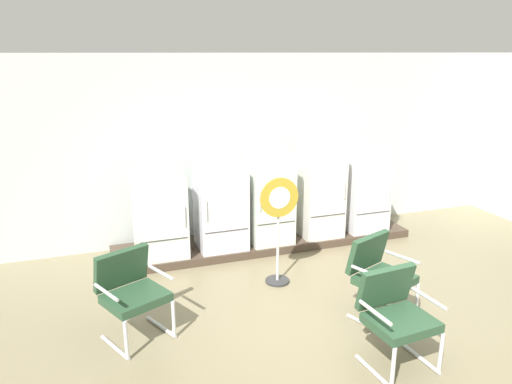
% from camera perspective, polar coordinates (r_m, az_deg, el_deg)
% --- Properties ---
extents(ground, '(12.00, 10.00, 0.05)m').
position_cam_1_polar(ground, '(5.34, 12.98, -18.13)').
color(ground, '#7F7255').
extents(back_wall, '(11.76, 0.12, 2.94)m').
position_cam_1_polar(back_wall, '(7.88, -0.47, 5.50)').
color(back_wall, silver).
rests_on(back_wall, ground).
extents(display_plinth, '(4.71, 0.95, 0.12)m').
position_cam_1_polar(display_plinth, '(7.70, 1.08, -5.81)').
color(display_plinth, '#48392D').
rests_on(display_plinth, ground).
extents(refrigerator_0, '(0.72, 0.65, 1.42)m').
position_cam_1_polar(refrigerator_0, '(6.95, -11.39, -1.61)').
color(refrigerator_0, silver).
rests_on(refrigerator_0, display_plinth).
extents(refrigerator_1, '(0.70, 0.67, 1.48)m').
position_cam_1_polar(refrigerator_1, '(7.11, -4.25, -0.60)').
color(refrigerator_1, white).
rests_on(refrigerator_1, display_plinth).
extents(refrigerator_2, '(0.65, 0.66, 1.54)m').
position_cam_1_polar(refrigerator_2, '(7.32, 1.55, 0.26)').
color(refrigerator_2, silver).
rests_on(refrigerator_2, display_plinth).
extents(refrigerator_3, '(0.64, 0.63, 1.61)m').
position_cam_1_polar(refrigerator_3, '(7.63, 7.62, 1.09)').
color(refrigerator_3, silver).
rests_on(refrigerator_3, display_plinth).
extents(refrigerator_4, '(0.66, 0.67, 1.48)m').
position_cam_1_polar(refrigerator_4, '(8.05, 12.67, 1.07)').
color(refrigerator_4, silver).
rests_on(refrigerator_4, display_plinth).
extents(armchair_left, '(0.82, 0.81, 0.95)m').
position_cam_1_polar(armchair_left, '(5.33, -14.56, -11.03)').
color(armchair_left, silver).
rests_on(armchair_left, ground).
extents(armchair_right, '(0.80, 0.79, 0.95)m').
position_cam_1_polar(armchair_right, '(5.72, 14.35, -9.07)').
color(armchair_right, silver).
rests_on(armchair_right, ground).
extents(armchair_center, '(0.71, 0.66, 0.95)m').
position_cam_1_polar(armchair_center, '(4.95, 16.20, -13.40)').
color(armchair_center, silver).
rests_on(armchair_center, ground).
extents(sign_stand, '(0.52, 0.32, 1.44)m').
position_cam_1_polar(sign_stand, '(6.23, 2.68, -4.46)').
color(sign_stand, '#2D2D30').
rests_on(sign_stand, ground).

